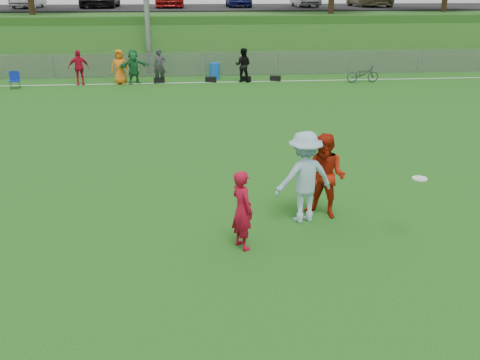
{
  "coord_description": "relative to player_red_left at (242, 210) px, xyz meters",
  "views": [
    {
      "loc": [
        -1.08,
        -9.3,
        4.73
      ],
      "look_at": [
        -0.08,
        0.5,
        1.1
      ],
      "focal_mm": 40.0,
      "sensor_mm": 36.0,
      "label": 1
    }
  ],
  "objects": [
    {
      "name": "parking_lot",
      "position": [
        0.11,
        33.21,
        2.28
      ],
      "size": [
        120.0,
        12.0,
        0.1
      ],
      "primitive_type": "cube",
      "color": "black",
      "rests_on": "berm"
    },
    {
      "name": "spectator_row",
      "position": [
        -2.76,
        18.21,
        0.08
      ],
      "size": [
        9.17,
        1.06,
        1.69
      ],
      "color": "red",
      "rests_on": "ground"
    },
    {
      "name": "bicycle",
      "position": [
        7.99,
        17.41,
        -0.33
      ],
      "size": [
        1.67,
        0.62,
        0.87
      ],
      "primitive_type": "imported",
      "rotation": [
        0.0,
        0.0,
        1.6
      ],
      "color": "#2D2E30",
      "rests_on": "ground"
    },
    {
      "name": "player_blue",
      "position": [
        1.41,
        1.1,
        0.2
      ],
      "size": [
        1.39,
        1.01,
        1.94
      ],
      "primitive_type": "imported",
      "rotation": [
        0.0,
        0.0,
        3.39
      ],
      "color": "#98BFD3",
      "rests_on": "ground"
    },
    {
      "name": "gear_bags",
      "position": [
        0.96,
        18.31,
        -0.64
      ],
      "size": [
        6.54,
        0.42,
        0.26
      ],
      "color": "black",
      "rests_on": "ground"
    },
    {
      "name": "fence",
      "position": [
        0.11,
        20.21,
        -0.12
      ],
      "size": [
        58.0,
        0.06,
        1.3
      ],
      "color": "gray",
      "rests_on": "ground"
    },
    {
      "name": "berm",
      "position": [
        0.11,
        31.21,
        0.73
      ],
      "size": [
        120.0,
        18.0,
        3.0
      ],
      "primitive_type": "cube",
      "color": "#245919",
      "rests_on": "ground"
    },
    {
      "name": "ground",
      "position": [
        0.11,
        0.21,
        -0.77
      ],
      "size": [
        120.0,
        120.0,
        0.0
      ],
      "primitive_type": "plane",
      "color": "#125815",
      "rests_on": "ground"
    },
    {
      "name": "frisbee",
      "position": [
        3.34,
        -0.08,
        0.53
      ],
      "size": [
        0.28,
        0.28,
        0.03
      ],
      "color": "white",
      "rests_on": "ground"
    },
    {
      "name": "camp_chair",
      "position": [
        -9.09,
        17.43,
        -0.53
      ],
      "size": [
        0.53,
        0.53,
        0.81
      ],
      "rotation": [
        0.0,
        0.0,
        0.17
      ],
      "color": "#0D2494",
      "rests_on": "ground"
    },
    {
      "name": "sideline_far",
      "position": [
        0.11,
        18.21,
        -0.76
      ],
      "size": [
        60.0,
        0.1,
        0.01
      ],
      "primitive_type": "cube",
      "color": "white",
      "rests_on": "ground"
    },
    {
      "name": "player_red_left",
      "position": [
        0.0,
        0.0,
        0.0
      ],
      "size": [
        0.58,
        0.67,
        1.54
      ],
      "primitive_type": "imported",
      "rotation": [
        0.0,
        0.0,
        2.03
      ],
      "color": "#A40B24",
      "rests_on": "ground"
    },
    {
      "name": "recycling_bin",
      "position": [
        0.57,
        19.21,
        -0.35
      ],
      "size": [
        0.72,
        0.72,
        0.84
      ],
      "primitive_type": "cylinder",
      "rotation": [
        0.0,
        0.0,
        0.36
      ],
      "color": "#1053B6",
      "rests_on": "ground"
    },
    {
      "name": "player_red_center",
      "position": [
        1.91,
        1.28,
        0.14
      ],
      "size": [
        1.12,
        1.08,
        1.82
      ],
      "primitive_type": "imported",
      "rotation": [
        0.0,
        0.0,
        -0.65
      ],
      "color": "#AB1E0B",
      "rests_on": "ground"
    }
  ]
}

